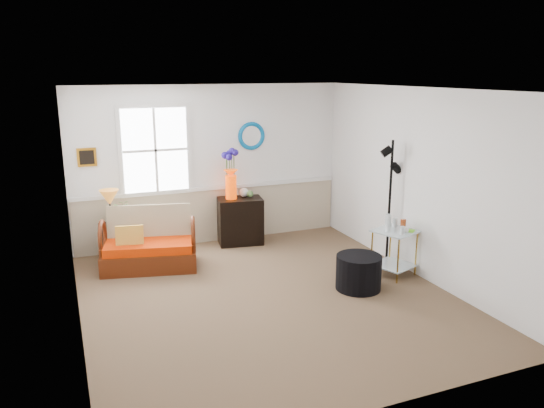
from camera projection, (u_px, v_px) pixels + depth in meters
name	position (u px, v px, depth m)	size (l,w,h in m)	color
floor	(267.00, 297.00, 6.77)	(4.50, 5.00, 0.01)	#7F6145
ceiling	(267.00, 89.00, 6.13)	(4.50, 5.00, 0.01)	white
walls	(267.00, 198.00, 6.45)	(4.51, 5.01, 2.60)	white
wainscot	(213.00, 215.00, 8.89)	(4.46, 0.02, 0.90)	#B9A88D
chair_rail	(212.00, 188.00, 8.76)	(4.46, 0.04, 0.06)	white
window	(155.00, 150.00, 8.27)	(1.14, 0.06, 1.44)	white
picture	(87.00, 157.00, 7.92)	(0.28, 0.03, 0.28)	#C57F1B
mirror	(251.00, 136.00, 8.82)	(0.47, 0.47, 0.07)	#0476BC
loveseat	(149.00, 239.00, 7.68)	(1.33, 0.76, 0.87)	#481D07
throw_pillow	(130.00, 239.00, 7.54)	(0.39, 0.10, 0.39)	#BF681B
lamp_stand	(114.00, 241.00, 8.07)	(0.32, 0.32, 0.56)	black
table_lamp	(110.00, 207.00, 7.92)	(0.29, 0.29, 0.53)	#B06721
potted_plant	(119.00, 213.00, 8.07)	(0.30, 0.34, 0.26)	#548040
cabinet	(240.00, 221.00, 8.79)	(0.72, 0.46, 0.77)	black
flower_vase	(231.00, 174.00, 8.58)	(0.24, 0.24, 0.81)	#D83601
side_table	(394.00, 253.00, 7.43)	(0.52, 0.52, 0.66)	gold
tabletop_items	(398.00, 222.00, 7.32)	(0.40, 0.40, 0.24)	silver
floor_lamp	(390.00, 203.00, 7.72)	(0.27, 0.27, 1.86)	black
ottoman	(359.00, 272.00, 6.98)	(0.60, 0.60, 0.46)	black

